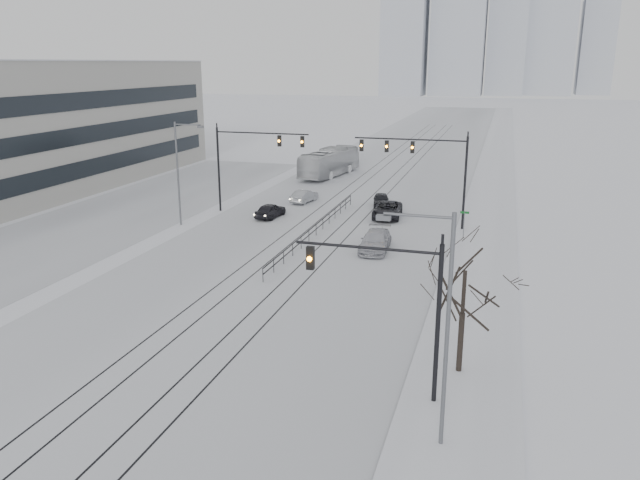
# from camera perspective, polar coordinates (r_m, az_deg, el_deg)

# --- Properties ---
(ground) EXTENTS (500.00, 500.00, 0.00)m
(ground) POSITION_cam_1_polar(r_m,az_deg,el_deg) (26.69, -20.13, -16.34)
(ground) COLOR silver
(ground) RESTS_ON ground
(road) EXTENTS (22.00, 260.00, 0.02)m
(road) POSITION_cam_1_polar(r_m,az_deg,el_deg) (80.24, 5.88, 5.92)
(road) COLOR silver
(road) RESTS_ON ground
(sidewalk_east) EXTENTS (5.00, 260.00, 0.16)m
(sidewalk_east) POSITION_cam_1_polar(r_m,az_deg,el_deg) (78.92, 15.59, 5.30)
(sidewalk_east) COLOR silver
(sidewalk_east) RESTS_ON ground
(curb) EXTENTS (0.10, 260.00, 0.12)m
(curb) POSITION_cam_1_polar(r_m,az_deg,el_deg) (78.99, 13.81, 5.42)
(curb) COLOR gray
(curb) RESTS_ON ground
(parking_strip) EXTENTS (14.00, 60.00, 0.03)m
(parking_strip) POSITION_cam_1_polar(r_m,az_deg,el_deg) (64.45, -16.32, 2.90)
(parking_strip) COLOR silver
(parking_strip) RESTS_ON ground
(tram_rails) EXTENTS (5.30, 180.00, 0.01)m
(tram_rails) POSITION_cam_1_polar(r_m,az_deg,el_deg) (61.07, 2.36, 2.84)
(tram_rails) COLOR black
(tram_rails) RESTS_ON ground
(skyline) EXTENTS (96.00, 48.00, 72.00)m
(skyline) POSITION_cam_1_polar(r_m,az_deg,el_deg) (291.98, 15.41, 18.68)
(skyline) COLOR #A7ADB8
(skyline) RESTS_ON ground
(traffic_mast_near) EXTENTS (6.10, 0.37, 7.00)m
(traffic_mast_near) POSITION_cam_1_polar(r_m,az_deg,el_deg) (25.71, 7.25, -5.32)
(traffic_mast_near) COLOR black
(traffic_mast_near) RESTS_ON ground
(traffic_mast_ne) EXTENTS (9.60, 0.37, 8.00)m
(traffic_mast_ne) POSITION_cam_1_polar(r_m,az_deg,el_deg) (53.69, 9.63, 7.06)
(traffic_mast_ne) COLOR black
(traffic_mast_ne) RESTS_ON ground
(traffic_mast_nw) EXTENTS (9.10, 0.37, 8.00)m
(traffic_mast_nw) POSITION_cam_1_polar(r_m,az_deg,el_deg) (58.98, -6.68, 7.77)
(traffic_mast_nw) COLOR black
(traffic_mast_nw) RESTS_ON ground
(street_light_east) EXTENTS (2.73, 0.25, 9.00)m
(street_light_east) POSITION_cam_1_polar(r_m,az_deg,el_deg) (22.49, 10.88, -6.88)
(street_light_east) COLOR #595B60
(street_light_east) RESTS_ON ground
(street_light_west) EXTENTS (2.73, 0.25, 9.00)m
(street_light_west) POSITION_cam_1_polar(r_m,az_deg,el_deg) (55.31, -12.64, 6.57)
(street_light_west) COLOR #595B60
(street_light_west) RESTS_ON ground
(bare_tree) EXTENTS (4.40, 4.40, 6.10)m
(bare_tree) POSITION_cam_1_polar(r_m,az_deg,el_deg) (28.32, 13.07, -3.75)
(bare_tree) COLOR black
(bare_tree) RESTS_ON ground
(median_fence) EXTENTS (0.06, 24.00, 1.00)m
(median_fence) POSITION_cam_1_polar(r_m,az_deg,el_deg) (51.59, -0.36, 0.98)
(median_fence) COLOR black
(median_fence) RESTS_ON ground
(street_sign) EXTENTS (0.70, 0.06, 2.40)m
(street_sign) POSITION_cam_1_polar(r_m,az_deg,el_deg) (51.26, 13.04, 1.71)
(street_sign) COLOR #595B60
(street_sign) RESTS_ON ground
(sedan_sb_inner) EXTENTS (2.04, 4.14, 1.36)m
(sedan_sb_inner) POSITION_cam_1_polar(r_m,az_deg,el_deg) (57.72, -4.57, 2.70)
(sedan_sb_inner) COLOR black
(sedan_sb_inner) RESTS_ON ground
(sedan_sb_outer) EXTENTS (1.99, 4.08, 1.29)m
(sedan_sb_outer) POSITION_cam_1_polar(r_m,az_deg,el_deg) (63.94, -1.44, 4.02)
(sedan_sb_outer) COLOR #919498
(sedan_sb_outer) RESTS_ON ground
(sedan_nb_front) EXTENTS (2.78, 5.39, 1.45)m
(sedan_nb_front) POSITION_cam_1_polar(r_m,az_deg,el_deg) (57.85, 6.18, 2.74)
(sedan_nb_front) COLOR black
(sedan_nb_front) RESTS_ON ground
(sedan_nb_right) EXTENTS (2.33, 5.18, 1.47)m
(sedan_nb_right) POSITION_cam_1_polar(r_m,az_deg,el_deg) (47.59, 5.08, -0.10)
(sedan_nb_right) COLOR #B3B4BC
(sedan_nb_right) RESTS_ON ground
(sedan_nb_far) EXTENTS (2.21, 3.97, 1.28)m
(sedan_nb_far) POSITION_cam_1_polar(r_m,az_deg,el_deg) (62.50, 5.60, 3.66)
(sedan_nb_far) COLOR black
(sedan_nb_far) RESTS_ON ground
(box_truck) EXTENTS (4.98, 12.57, 3.41)m
(box_truck) POSITION_cam_1_polar(r_m,az_deg,el_deg) (79.04, 0.88, 7.09)
(box_truck) COLOR silver
(box_truck) RESTS_ON ground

